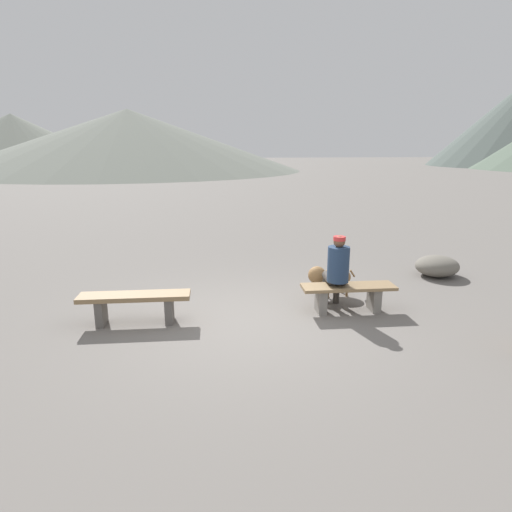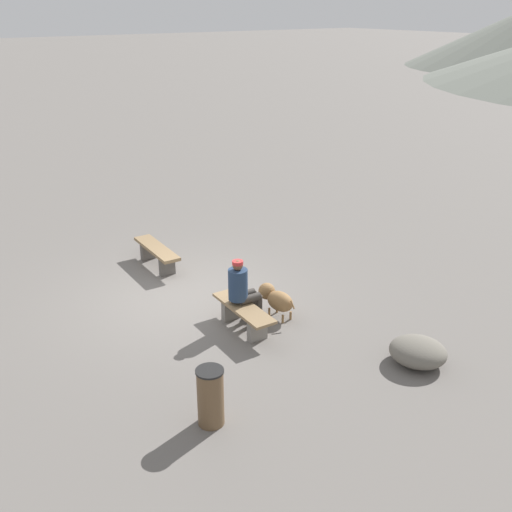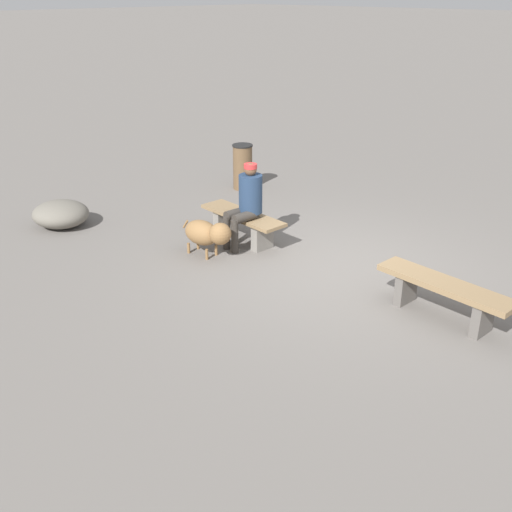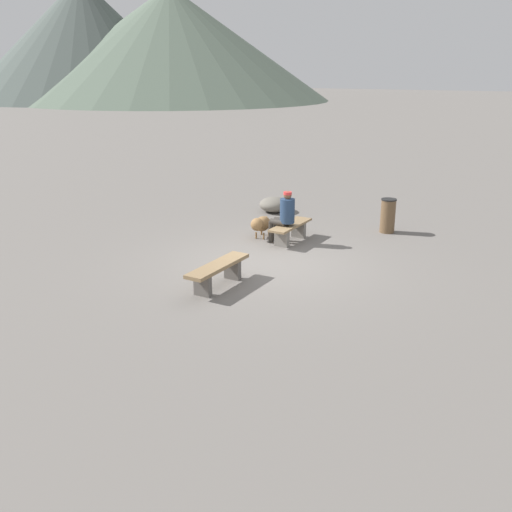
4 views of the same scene
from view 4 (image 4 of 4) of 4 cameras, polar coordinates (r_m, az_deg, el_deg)
ground at (r=12.64m, az=1.16°, el=-0.83°), size 210.00×210.00×0.06m
bench_left at (r=11.17m, az=-3.80°, el=-1.43°), size 1.72×0.48×0.48m
bench_right at (r=14.12m, az=3.45°, el=2.64°), size 1.57×0.52×0.45m
seated_person at (r=13.88m, az=2.85°, el=4.25°), size 0.38×0.64×1.30m
dog at (r=14.38m, az=0.50°, el=3.20°), size 0.93×0.43×0.58m
trash_bin at (r=15.28m, az=12.98°, el=3.94°), size 0.40×0.40×0.89m
boulder at (r=17.13m, az=1.81°, el=5.14°), size 1.24×1.20×0.44m
distant_peak_0 at (r=79.06m, az=-8.42°, el=20.11°), size 40.68×40.68×13.82m
distant_peak_2 at (r=81.79m, az=-16.66°, el=19.89°), size 31.40×31.40×14.89m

